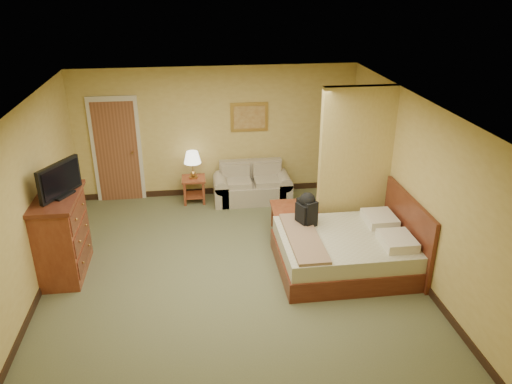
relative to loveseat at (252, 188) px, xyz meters
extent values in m
plane|color=brown|center=(-0.64, -2.57, -0.25)|extent=(6.00, 6.00, 0.00)
plane|color=white|center=(-0.64, -2.57, 2.35)|extent=(6.00, 6.00, 0.00)
cube|color=tan|center=(-0.64, 0.43, 1.05)|extent=(5.50, 0.02, 2.60)
cube|color=tan|center=(-3.39, -2.57, 1.05)|extent=(0.02, 6.00, 2.60)
cube|color=tan|center=(2.11, -2.57, 1.05)|extent=(0.02, 6.00, 2.60)
cube|color=tan|center=(1.51, -1.64, 1.05)|extent=(1.20, 0.15, 2.60)
cube|color=beige|center=(-2.59, 0.40, 0.80)|extent=(0.94, 0.06, 2.10)
cube|color=brown|center=(-2.59, 0.39, 0.75)|extent=(0.80, 0.04, 2.00)
cylinder|color=#A67C3D|center=(-2.29, 0.33, 0.75)|extent=(0.04, 0.12, 0.04)
cube|color=black|center=(-0.64, 0.42, -0.19)|extent=(5.50, 0.02, 0.12)
cube|color=tan|center=(0.00, -0.04, -0.06)|extent=(1.25, 0.67, 0.38)
cube|color=tan|center=(0.00, 0.25, 0.32)|extent=(1.25, 0.16, 0.39)
cube|color=tan|center=(-0.63, -0.04, -0.04)|extent=(0.27, 0.67, 0.42)
cube|color=tan|center=(0.63, -0.04, -0.04)|extent=(0.27, 0.67, 0.42)
cube|color=maroon|center=(-1.15, 0.08, 0.24)|extent=(0.46, 0.46, 0.04)
cube|color=maroon|center=(-1.15, 0.08, -0.11)|extent=(0.38, 0.38, 0.03)
cube|color=maroon|center=(-1.33, -0.10, -0.02)|extent=(0.05, 0.05, 0.47)
cube|color=maroon|center=(-0.97, -0.10, -0.02)|extent=(0.05, 0.05, 0.47)
cube|color=maroon|center=(-1.33, 0.27, -0.02)|extent=(0.05, 0.05, 0.47)
cube|color=maroon|center=(-0.97, 0.27, -0.02)|extent=(0.05, 0.05, 0.47)
cylinder|color=#A67C3D|center=(-1.15, 0.08, 0.27)|extent=(0.17, 0.17, 0.04)
cylinder|color=#A67C3D|center=(-1.15, 0.08, 0.48)|extent=(0.02, 0.02, 0.28)
cone|color=white|center=(-1.15, 0.08, 0.68)|extent=(0.33, 0.33, 0.23)
cube|color=maroon|center=(0.55, -1.51, 0.23)|extent=(0.81, 0.81, 0.04)
cube|color=maroon|center=(0.55, -1.51, -0.08)|extent=(0.69, 0.69, 0.03)
cube|color=maroon|center=(0.21, -1.85, -0.02)|extent=(0.06, 0.06, 0.47)
cube|color=maroon|center=(0.88, -1.18, -0.02)|extent=(0.06, 0.06, 0.47)
cube|color=#B78E3F|center=(0.00, 0.41, 1.35)|extent=(0.74, 0.03, 0.57)
cube|color=#9B642F|center=(0.00, 0.39, 1.35)|extent=(0.62, 0.02, 0.45)
cube|color=maroon|center=(-3.12, -2.25, 0.36)|extent=(0.56, 1.12, 1.22)
cube|color=#501E12|center=(-3.12, -2.25, 1.00)|extent=(0.63, 1.20, 0.06)
cube|color=black|center=(-3.02, -2.25, 1.04)|extent=(0.35, 0.41, 0.03)
cube|color=black|center=(-3.02, -2.25, 1.28)|extent=(0.43, 0.75, 0.49)
cube|color=#501E12|center=(1.11, -2.67, -0.10)|extent=(2.06, 1.64, 0.31)
cube|color=beige|center=(1.11, -2.67, 0.18)|extent=(1.99, 1.58, 0.25)
cube|color=#501E12|center=(2.07, -2.67, 0.32)|extent=(0.06, 1.75, 1.13)
cube|color=silver|center=(1.76, -3.03, 0.37)|extent=(0.46, 0.57, 0.14)
cube|color=silver|center=(1.76, -2.31, 0.37)|extent=(0.46, 0.57, 0.14)
cube|color=#856448|center=(0.44, -2.67, 0.33)|extent=(0.46, 1.54, 0.05)
cube|color=black|center=(0.59, -2.20, 0.51)|extent=(0.31, 0.37, 0.41)
sphere|color=black|center=(0.59, -2.20, 0.72)|extent=(0.25, 0.25, 0.25)
camera|label=1|loc=(-1.13, -9.05, 3.97)|focal=35.00mm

